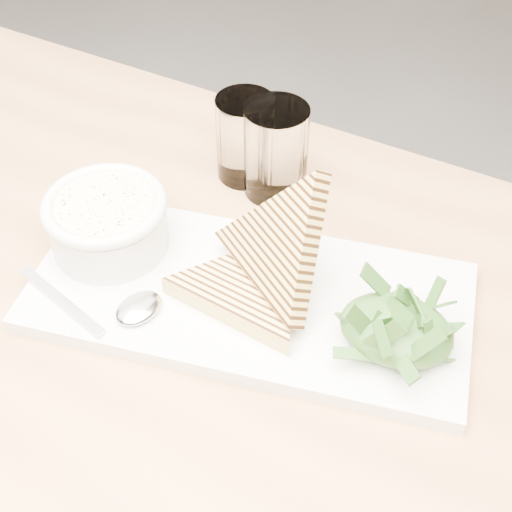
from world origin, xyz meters
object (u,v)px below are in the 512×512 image
at_px(platter, 249,297).
at_px(soup_bowl, 109,227).
at_px(glass_far, 245,138).
at_px(glass_near, 276,151).
at_px(table_top, 141,304).

relative_size(platter, soup_bowl, 3.59).
bearing_deg(glass_far, glass_near, -18.88).
distance_m(platter, soup_bowl, 0.17).
distance_m(table_top, platter, 0.12).
height_order(platter, glass_near, glass_near).
height_order(table_top, platter, platter).
relative_size(soup_bowl, glass_near, 1.09).
bearing_deg(glass_far, platter, -66.54).
xyz_separation_m(table_top, glass_far, (0.03, 0.22, 0.07)).
height_order(platter, soup_bowl, soup_bowl).
bearing_deg(platter, soup_bowl, 177.09).
relative_size(table_top, glass_far, 10.28).
xyz_separation_m(soup_bowl, glass_near, (0.12, 0.17, 0.02)).
bearing_deg(glass_near, glass_far, 161.12).
xyz_separation_m(platter, soup_bowl, (-0.16, 0.01, 0.03)).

